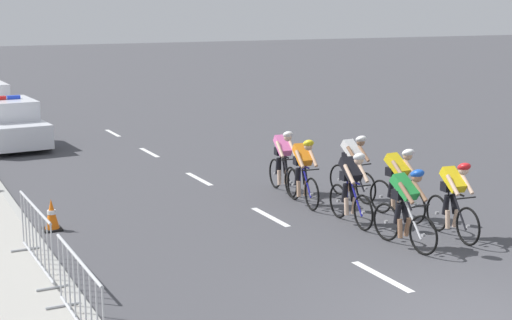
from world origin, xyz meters
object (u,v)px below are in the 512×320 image
police_car_nearest (7,124)px  crowd_barrier_front (80,297)px  cyclist_lead (406,206)px  cyclist_second (454,198)px  cyclist_seventh (283,160)px  cyclist_fourth (398,182)px  cyclist_fifth (303,171)px  traffic_cone_near (52,215)px  cyclist_third (352,187)px  crowd_barrier_middle (36,238)px  cyclist_sixth (353,166)px

police_car_nearest → crowd_barrier_front: police_car_nearest is taller
cyclist_lead → crowd_barrier_front: bearing=-167.3°
cyclist_second → cyclist_seventh: 4.76m
police_car_nearest → cyclist_fourth: bearing=-64.3°
cyclist_fourth → police_car_nearest: size_ratio=0.38×
cyclist_fifth → crowd_barrier_front: size_ratio=0.74×
cyclist_fourth → police_car_nearest: (-5.96, 12.40, -0.11)m
cyclist_fourth → cyclist_seventh: size_ratio=1.00×
cyclist_fourth → traffic_cone_near: 7.06m
police_car_nearest → cyclist_third: bearing=-68.5°
crowd_barrier_middle → cyclist_lead: bearing=-13.2°
cyclist_second → crowd_barrier_front: bearing=-168.7°
crowd_barrier_front → traffic_cone_near: size_ratio=3.63×
cyclist_sixth → traffic_cone_near: (-6.70, 0.56, -0.48)m
cyclist_seventh → police_car_nearest: police_car_nearest is taller
cyclist_third → cyclist_lead: bearing=-88.8°
cyclist_lead → cyclist_fifth: size_ratio=1.00×
crowd_barrier_middle → cyclist_fourth: bearing=1.4°
cyclist_second → cyclist_sixth: (-0.07, 3.35, 0.00)m
cyclist_fourth → cyclist_sixth: 1.77m
cyclist_sixth → police_car_nearest: bearing=119.5°
cyclist_lead → cyclist_seventh: size_ratio=1.00×
crowd_barrier_middle → police_car_nearest: bearing=83.5°
cyclist_second → police_car_nearest: bearing=113.5°
cyclist_second → cyclist_seventh: (-1.20, 4.60, 0.00)m
police_car_nearest → cyclist_sixth: bearing=-60.5°
cyclist_third → crowd_barrier_front: cyclist_third is taller
cyclist_seventh → police_car_nearest: bearing=117.5°
crowd_barrier_front → crowd_barrier_middle: 2.90m
cyclist_third → crowd_barrier_middle: 6.29m
cyclist_third → cyclist_fifth: size_ratio=1.00×
cyclist_third → crowd_barrier_front: 7.02m
cyclist_fourth → cyclist_sixth: size_ratio=1.00×
cyclist_fifth → cyclist_sixth: (1.28, -0.05, 0.00)m
cyclist_third → cyclist_second: bearing=-53.7°
cyclist_second → cyclist_lead: bearing=-176.1°
cyclist_second → cyclist_fourth: 1.59m
crowd_barrier_front → traffic_cone_near: 5.47m
cyclist_lead → cyclist_second: size_ratio=1.00×
cyclist_seventh → traffic_cone_near: (-5.57, -0.69, -0.48)m
cyclist_fourth → crowd_barrier_middle: (-7.39, -0.18, -0.14)m
cyclist_second → crowd_barrier_front: (-7.49, -1.50, -0.14)m
police_car_nearest → crowd_barrier_front: (-1.41, -15.48, -0.03)m
cyclist_third → cyclist_seventh: 2.95m
cyclist_third → police_car_nearest: bearing=111.5°
cyclist_fifth → police_car_nearest: bearing=114.1°
cyclist_third → cyclist_seventh: bearing=89.6°
cyclist_seventh → crowd_barrier_middle: 7.07m
cyclist_second → cyclist_sixth: size_ratio=1.00×
cyclist_second → police_car_nearest: (-6.08, 13.98, -0.11)m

